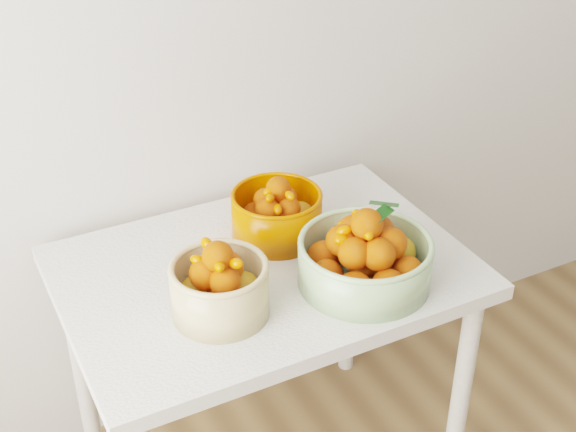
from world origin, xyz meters
name	(u,v)px	position (x,y,z in m)	size (l,w,h in m)	color
table	(265,296)	(-0.31, 1.60, 0.65)	(1.00, 0.70, 0.75)	silver
bowl_cream	(220,287)	(-0.48, 1.48, 0.82)	(0.28, 0.28, 0.19)	tan
bowl_green	(365,257)	(-0.13, 1.43, 0.82)	(0.34, 0.34, 0.21)	#95B981
bowl_orange	(277,214)	(-0.22, 1.71, 0.82)	(0.25, 0.25, 0.17)	#C84600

